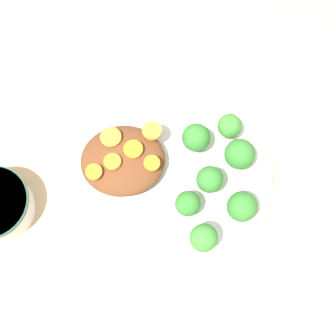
# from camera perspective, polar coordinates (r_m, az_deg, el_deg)

# --- Properties ---
(ground_plane) EXTENTS (4.00, 4.00, 0.00)m
(ground_plane) POSITION_cam_1_polar(r_m,az_deg,el_deg) (0.65, 0.00, -0.95)
(ground_plane) COLOR tan
(plate) EXTENTS (0.28, 0.28, 0.02)m
(plate) POSITION_cam_1_polar(r_m,az_deg,el_deg) (0.64, 0.00, -0.62)
(plate) COLOR silver
(plate) RESTS_ON ground_plane
(stew_mound) EXTENTS (0.10, 0.11, 0.04)m
(stew_mound) POSITION_cam_1_polar(r_m,az_deg,el_deg) (0.62, -5.53, 0.93)
(stew_mound) COLOR brown
(stew_mound) RESTS_ON plate
(broccoli_floret_0) EXTENTS (0.04, 0.04, 0.05)m
(broccoli_floret_0) POSITION_cam_1_polar(r_m,az_deg,el_deg) (0.62, 3.44, 3.65)
(broccoli_floret_0) COLOR #7FA85B
(broccoli_floret_0) RESTS_ON plate
(broccoli_floret_1) EXTENTS (0.03, 0.03, 0.05)m
(broccoli_floret_1) POSITION_cam_1_polar(r_m,az_deg,el_deg) (0.60, 5.09, -1.48)
(broccoli_floret_1) COLOR #7FA85B
(broccoli_floret_1) RESTS_ON plate
(broccoli_floret_2) EXTENTS (0.04, 0.04, 0.05)m
(broccoli_floret_2) POSITION_cam_1_polar(r_m,az_deg,el_deg) (0.58, 4.35, -8.55)
(broccoli_floret_2) COLOR #759E51
(broccoli_floret_2) RESTS_ON plate
(broccoli_floret_3) EXTENTS (0.04, 0.04, 0.05)m
(broccoli_floret_3) POSITION_cam_1_polar(r_m,az_deg,el_deg) (0.60, 8.99, -4.72)
(broccoli_floret_3) COLOR #759E51
(broccoli_floret_3) RESTS_ON plate
(broccoli_floret_4) EXTENTS (0.03, 0.03, 0.04)m
(broccoli_floret_4) POSITION_cam_1_polar(r_m,az_deg,el_deg) (0.63, 7.50, 5.04)
(broccoli_floret_4) COLOR #7FA85B
(broccoli_floret_4) RESTS_ON plate
(broccoli_floret_5) EXTENTS (0.03, 0.03, 0.04)m
(broccoli_floret_5) POSITION_cam_1_polar(r_m,az_deg,el_deg) (0.59, 2.42, -4.39)
(broccoli_floret_5) COLOR #7FA85B
(broccoli_floret_5) RESTS_ON plate
(broccoli_floret_6) EXTENTS (0.04, 0.04, 0.05)m
(broccoli_floret_6) POSITION_cam_1_polar(r_m,az_deg,el_deg) (0.62, 8.70, 1.62)
(broccoli_floret_6) COLOR #759E51
(broccoli_floret_6) RESTS_ON plate
(carrot_slice_0) EXTENTS (0.03, 0.03, 0.00)m
(carrot_slice_0) POSITION_cam_1_polar(r_m,az_deg,el_deg) (0.60, -4.26, 2.28)
(carrot_slice_0) COLOR orange
(carrot_slice_0) RESTS_ON stew_mound
(carrot_slice_1) EXTENTS (0.02, 0.02, 0.01)m
(carrot_slice_1) POSITION_cam_1_polar(r_m,az_deg,el_deg) (0.60, -6.79, 0.75)
(carrot_slice_1) COLOR orange
(carrot_slice_1) RESTS_ON stew_mound
(carrot_slice_2) EXTENTS (0.02, 0.02, 0.00)m
(carrot_slice_2) POSITION_cam_1_polar(r_m,az_deg,el_deg) (0.60, -9.02, -0.47)
(carrot_slice_2) COLOR orange
(carrot_slice_2) RESTS_ON stew_mound
(carrot_slice_3) EXTENTS (0.03, 0.03, 0.00)m
(carrot_slice_3) POSITION_cam_1_polar(r_m,az_deg,el_deg) (0.61, -6.99, 3.74)
(carrot_slice_3) COLOR orange
(carrot_slice_3) RESTS_ON stew_mound
(carrot_slice_4) EXTENTS (0.03, 0.03, 0.01)m
(carrot_slice_4) POSITION_cam_1_polar(r_m,az_deg,el_deg) (0.61, -1.98, 4.55)
(carrot_slice_4) COLOR orange
(carrot_slice_4) RESTS_ON stew_mound
(carrot_slice_5) EXTENTS (0.02, 0.02, 0.00)m
(carrot_slice_5) POSITION_cam_1_polar(r_m,az_deg,el_deg) (0.60, -1.98, 0.49)
(carrot_slice_5) COLOR orange
(carrot_slice_5) RESTS_ON stew_mound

